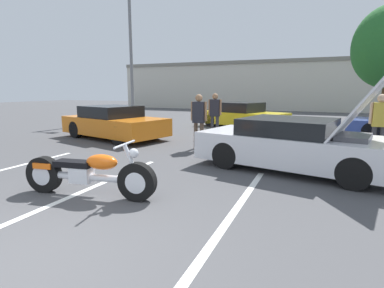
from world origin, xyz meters
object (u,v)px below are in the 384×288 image
(show_car_hood_open, at_px, (295,144))
(spectator_midground, at_px, (380,120))
(light_pole, at_px, (132,47))
(parked_car_left_row, at_px, (114,123))
(parked_car_mid_row, at_px, (242,116))
(spectator_near_motorcycle, at_px, (215,112))
(spectator_by_show_car, at_px, (199,117))
(motorcycle, at_px, (88,174))

(show_car_hood_open, relative_size, spectator_midground, 2.69)
(light_pole, height_order, parked_car_left_row, light_pole)
(show_car_hood_open, bearing_deg, parked_car_mid_row, 124.45)
(parked_car_mid_row, distance_m, parked_car_left_row, 6.31)
(spectator_near_motorcycle, relative_size, spectator_by_show_car, 1.00)
(show_car_hood_open, height_order, parked_car_left_row, show_car_hood_open)
(spectator_near_motorcycle, relative_size, spectator_midground, 0.99)
(motorcycle, bearing_deg, spectator_near_motorcycle, 81.95)
(motorcycle, bearing_deg, spectator_midground, 38.80)
(motorcycle, relative_size, parked_car_left_row, 0.54)
(show_car_hood_open, distance_m, spectator_near_motorcycle, 4.97)
(parked_car_left_row, bearing_deg, parked_car_mid_row, 69.86)
(show_car_hood_open, xyz_separation_m, parked_car_left_row, (-6.63, 2.11, -0.00))
(motorcycle, distance_m, spectator_by_show_car, 4.69)
(motorcycle, height_order, parked_car_mid_row, parked_car_mid_row)
(light_pole, height_order, show_car_hood_open, light_pole)
(parked_car_left_row, height_order, spectator_by_show_car, spectator_by_show_car)
(show_car_hood_open, distance_m, parked_car_left_row, 6.96)
(motorcycle, xyz_separation_m, spectator_by_show_car, (0.19, 4.64, 0.60))
(motorcycle, xyz_separation_m, spectator_midground, (5.09, 5.56, 0.61))
(light_pole, distance_m, show_car_hood_open, 13.53)
(light_pole, distance_m, motorcycle, 14.03)
(motorcycle, xyz_separation_m, parked_car_left_row, (-3.52, 5.32, 0.19))
(parked_car_mid_row, relative_size, parked_car_left_row, 1.01)
(light_pole, height_order, spectator_near_motorcycle, light_pole)
(parked_car_left_row, xyz_separation_m, spectator_by_show_car, (3.70, -0.68, 0.41))
(show_car_hood_open, distance_m, parked_car_mid_row, 7.85)
(spectator_midground, bearing_deg, parked_car_mid_row, 135.28)
(spectator_by_show_car, bearing_deg, show_car_hood_open, -26.05)
(motorcycle, relative_size, spectator_midground, 1.43)
(light_pole, relative_size, spectator_by_show_car, 4.66)
(motorcycle, bearing_deg, spectator_by_show_car, 78.95)
(motorcycle, bearing_deg, show_car_hood_open, 37.16)
(show_car_hood_open, xyz_separation_m, spectator_by_show_car, (-2.93, 1.43, 0.41))
(spectator_by_show_car, xyz_separation_m, spectator_midground, (4.90, 0.92, 0.01))
(parked_car_mid_row, height_order, parked_car_left_row, parked_car_left_row)
(spectator_midground, bearing_deg, motorcycle, -132.43)
(spectator_midground, bearing_deg, light_pole, 153.00)
(spectator_by_show_car, bearing_deg, spectator_midground, 10.63)
(spectator_by_show_car, bearing_deg, spectator_near_motorcycle, 96.62)
(show_car_hood_open, height_order, spectator_by_show_car, show_car_hood_open)
(parked_car_left_row, distance_m, spectator_near_motorcycle, 3.84)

